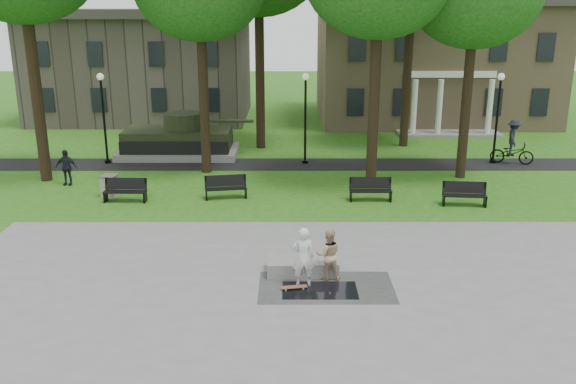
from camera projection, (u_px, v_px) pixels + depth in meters
name	position (u px, v px, depth m)	size (l,w,h in m)	color
ground	(300.00, 253.00, 20.65)	(120.00, 120.00, 0.00)	#245E16
plaza	(304.00, 327.00, 15.86)	(22.00, 16.00, 0.02)	gray
footpath	(296.00, 164.00, 32.12)	(44.00, 2.60, 0.01)	black
building_right	(431.00, 59.00, 44.24)	(17.00, 12.00, 8.60)	#9E8460
building_left	(144.00, 68.00, 44.92)	(15.00, 10.00, 7.20)	#4C443D
lamp_left	(103.00, 111.00, 31.58)	(0.36, 0.36, 4.73)	black
lamp_mid	(305.00, 111.00, 31.59)	(0.36, 0.36, 4.73)	black
lamp_right	(498.00, 111.00, 31.60)	(0.36, 0.36, 4.73)	black
tank_monument	(179.00, 141.00, 33.78)	(7.45, 3.40, 2.40)	gray
puddle	(320.00, 290.00, 17.86)	(2.20, 1.20, 0.00)	black
concrete_block	(302.00, 266.00, 19.00)	(2.20, 1.00, 0.45)	gray
skateboard	(294.00, 288.00, 17.94)	(0.78, 0.20, 0.07)	brown
skateboarder	(303.00, 257.00, 17.92)	(0.67, 0.44, 1.83)	silver
friend_watching	(328.00, 255.00, 18.40)	(0.77, 0.60, 1.59)	tan
pedestrian_walker	(66.00, 167.00, 28.22)	(0.99, 0.41, 1.69)	black
cyclist	(513.00, 146.00, 32.01)	(2.31, 1.39, 2.36)	black
park_bench_0	(125.00, 189.00, 25.93)	(1.82, 0.59, 1.00)	black
park_bench_1	(226.00, 186.00, 26.37)	(1.85, 0.82, 1.00)	black
park_bench_2	(370.00, 189.00, 26.04)	(1.80, 0.53, 1.00)	black
park_bench_3	(464.00, 193.00, 25.40)	(1.84, 0.70, 1.00)	black
trash_bin	(110.00, 186.00, 26.61)	(0.79, 0.79, 0.96)	#A49A87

